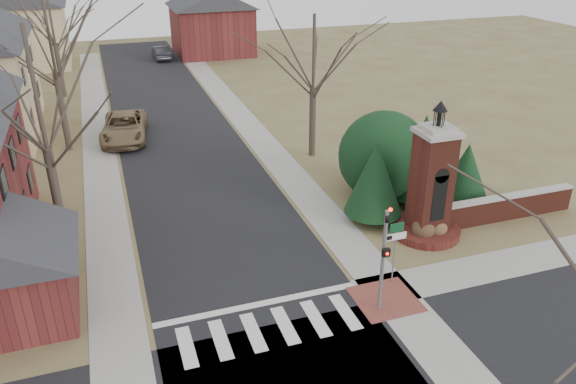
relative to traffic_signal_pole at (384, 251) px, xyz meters
name	(u,v)px	position (x,y,z in m)	size (l,w,h in m)	color
ground	(276,343)	(-4.30, -0.57, -2.59)	(120.00, 120.00, 0.00)	brown
main_street	(178,137)	(-4.30, 21.43, -2.58)	(8.00, 70.00, 0.01)	black
crosswalk_zone	(269,329)	(-4.30, 0.23, -2.58)	(8.00, 2.20, 0.02)	silver
stop_bar	(258,305)	(-4.30, 1.73, -2.58)	(8.00, 0.35, 0.02)	silver
sidewalk_right_main	(251,129)	(0.90, 21.43, -2.58)	(2.00, 60.00, 0.02)	gray
sidewalk_left	(99,146)	(-9.50, 21.43, -2.58)	(2.00, 60.00, 0.02)	gray
curb_apron	(385,299)	(0.50, 0.43, -2.57)	(2.40, 2.40, 0.02)	brown
traffic_signal_pole	(384,251)	(0.00, 0.00, 0.00)	(0.28, 0.41, 4.50)	slate
sign_post	(395,241)	(1.29, 1.41, -0.64)	(0.90, 0.07, 2.75)	slate
brick_gate_monument	(430,192)	(4.70, 4.42, -0.42)	(3.20, 3.20, 6.47)	maroon
brick_garden_wall	(507,207)	(9.20, 4.43, -1.93)	(7.50, 0.50, 1.30)	maroon
garage_left	(10,266)	(-12.82, 3.92, -0.35)	(4.80, 4.80, 4.29)	maroon
house_distant_left	(11,23)	(-16.31, 47.42, 1.66)	(10.80, 8.80, 8.53)	#C8B885
house_distant_right	(211,19)	(3.69, 47.42, 1.06)	(8.80, 8.80, 7.30)	maroon
evergreen_near	(375,178)	(2.90, 6.43, -0.29)	(2.80, 2.80, 4.10)	#473D33
evergreen_mid	(423,155)	(6.20, 7.63, 0.01)	(3.40, 3.40, 4.70)	#473D33
evergreen_far	(466,170)	(8.20, 6.63, -0.69)	(2.40, 2.40, 3.30)	#473D33
evergreen_mass	(384,153)	(4.70, 8.93, -0.19)	(4.80, 4.80, 4.80)	black
bare_tree_0	(33,80)	(-11.30, 8.43, 5.11)	(8.05, 8.05, 11.15)	#473D33
bare_tree_1	(46,21)	(-11.30, 21.43, 5.44)	(8.40, 8.40, 11.64)	#473D33
bare_tree_2	(49,10)	(-11.80, 34.43, 4.44)	(7.35, 7.35, 10.19)	#473D33
bare_tree_3	(314,48)	(3.20, 15.43, 4.10)	(7.00, 7.00, 9.70)	#473D33
pickup_truck	(124,127)	(-7.70, 22.18, -1.73)	(2.83, 6.13, 1.70)	olive
distant_car	(161,53)	(-2.18, 46.15, -1.88)	(1.49, 4.28, 1.41)	#303137
dry_shrub_left	(423,229)	(4.30, 4.03, -2.05)	(1.08, 1.08, 1.08)	#4F3924
dry_shrub_right	(436,227)	(5.00, 4.03, -2.08)	(1.02, 1.02, 1.02)	brown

